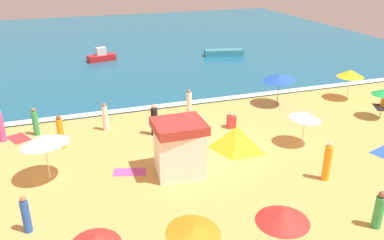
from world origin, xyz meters
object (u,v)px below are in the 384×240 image
object	(u,v)px
beach_umbrella_4	(96,240)
beach_tent	(237,139)
beach_umbrella_5	(351,73)
beachgoer_7	(379,211)
beach_umbrella_1	(44,140)
beachgoer_3	(60,132)
beach_umbrella_7	(305,115)
beachgoer_10	(1,126)
beach_umbrella_6	(194,230)
beachgoer_5	(327,162)
beachgoer_9	(26,215)
beachgoer_4	(384,102)
beach_umbrella_3	(279,77)
beachgoer_1	(154,120)
beachgoer_8	(231,121)
small_boat_1	(101,56)
beachgoer_12	(189,104)
beach_umbrella_0	(283,215)
lifeguard_cabana	(179,147)
small_boat_0	(224,53)
beachgoer_6	(35,122)
beachgoer_0	(105,117)

from	to	relation	value
beach_umbrella_4	beach_tent	xyz separation A→B (m)	(7.90, 6.98, -1.03)
beach_umbrella_5	beachgoer_7	size ratio (longest dim) A/B	1.42
beach_umbrella_1	beachgoer_3	xyz separation A→B (m)	(0.65, 3.30, -1.17)
beach_umbrella_7	beachgoer_10	xyz separation A→B (m)	(-15.57, 5.71, -0.81)
beach_umbrella_7	beach_umbrella_6	bearing A→B (deg)	-140.85
beach_umbrella_4	beach_umbrella_1	bearing A→B (deg)	101.50
beach_umbrella_7	beachgoer_5	size ratio (longest dim) A/B	1.26
beach_tent	beachgoer_9	xyz separation A→B (m)	(-10.17, -3.46, 0.01)
beachgoer_4	beachgoer_5	world-z (taller)	beachgoer_5
beach_umbrella_3	beach_umbrella_6	world-z (taller)	beach_umbrella_3
beachgoer_5	beachgoer_4	bearing A→B (deg)	34.95
beachgoer_1	beachgoer_8	size ratio (longest dim) A/B	1.95
beach_umbrella_7	small_boat_1	distance (m)	23.10
beach_umbrella_1	beachgoer_12	bearing A→B (deg)	31.38
beach_umbrella_5	beach_tent	size ratio (longest dim) A/B	0.82
beach_umbrella_7	beach_umbrella_3	bearing A→B (deg)	72.97
beach_tent	beachgoer_8	xyz separation A→B (m)	(1.02, 2.93, -0.31)
beach_umbrella_0	beach_umbrella_3	world-z (taller)	beach_umbrella_0
lifeguard_cabana	small_boat_0	world-z (taller)	lifeguard_cabana
beachgoer_1	beachgoer_7	world-z (taller)	beachgoer_1
beach_umbrella_3	small_boat_0	bearing A→B (deg)	82.07
small_boat_0	beachgoer_3	bearing A→B (deg)	-135.66
lifeguard_cabana	beachgoer_5	bearing A→B (deg)	-24.07
beachgoer_4	beachgoer_10	distance (m)	24.27
lifeguard_cabana	beachgoer_10	world-z (taller)	lifeguard_cabana
lifeguard_cabana	beach_umbrella_5	world-z (taller)	lifeguard_cabana
beachgoer_6	beachgoer_10	distance (m)	1.80
beachgoer_3	beachgoer_5	size ratio (longest dim) A/B	0.98
beachgoer_8	beachgoer_5	bearing A→B (deg)	-76.14
beachgoer_1	beachgoer_0	bearing A→B (deg)	148.87
lifeguard_cabana	beachgoer_1	bearing A→B (deg)	91.10
beach_umbrella_0	beach_umbrella_1	distance (m)	10.93
beach_umbrella_5	beachgoer_5	xyz separation A→B (m)	(-8.21, -8.77, -1.00)
beachgoer_1	beachgoer_8	distance (m)	4.64
beachgoer_4	beachgoer_7	distance (m)	14.31
beachgoer_0	beachgoer_9	world-z (taller)	beachgoer_0
beach_umbrella_4	beachgoer_1	distance (m)	11.27
beach_umbrella_7	beachgoer_6	xyz separation A→B (m)	(-13.79, 5.97, -0.93)
beach_umbrella_3	beachgoer_3	xyz separation A→B (m)	(-14.25, -1.91, -1.10)
beach_umbrella_1	beachgoer_4	xyz separation A→B (m)	(21.69, 2.65, -1.72)
beach_umbrella_6	beach_umbrella_7	distance (m)	11.31
beach_tent	beachgoer_10	bearing A→B (deg)	155.78
beachgoer_9	beach_umbrella_3	bearing A→B (deg)	29.36
beach_umbrella_1	beachgoer_6	xyz separation A→B (m)	(-0.66, 5.40, -1.28)
beach_umbrella_4	beachgoer_4	size ratio (longest dim) A/B	2.45
beachgoer_7	beachgoer_1	bearing A→B (deg)	118.85
beachgoer_4	beachgoer_5	distance (m)	11.77
beach_umbrella_0	beachgoer_7	xyz separation A→B (m)	(4.63, 0.63, -1.33)
beachgoer_6	beachgoer_8	bearing A→B (deg)	-13.47
beachgoer_3	beachgoer_4	xyz separation A→B (m)	(21.04, -0.65, -0.55)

